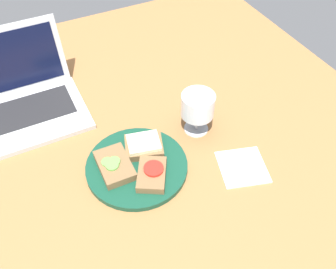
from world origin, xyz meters
The scene contains 8 objects.
wooden_table centered at (0.00, 0.00, 1.50)cm, with size 140.00×140.00×3.00cm, color #9E6B3D.
plate centered at (-1.76, -5.31, 3.72)cm, with size 24.76×24.76×1.44cm, color #144733.
sandwich_with_cheese centered at (1.86, -1.58, 5.82)cm, with size 11.21×10.23×2.95cm.
sandwich_with_cucumber centered at (-6.84, -4.05, 5.59)cm, with size 7.54×11.22×2.63cm.
sandwich_with_tomato centered at (-0.22, -10.27, 5.58)cm, with size 10.32×11.52×2.66cm.
wine_glass centered at (17.75, -0.12, 11.11)cm, with size 8.58×8.58×11.70cm.
laptop centered at (-22.11, 28.28, 7.22)cm, with size 31.73×27.42×20.44cm.
napkin centered at (21.49, -16.54, 3.20)cm, with size 11.18×11.34×0.40cm, color white.
Camera 1 is at (-20.00, -59.35, 75.36)cm, focal length 40.00 mm.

